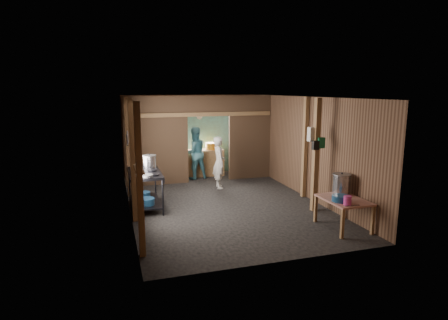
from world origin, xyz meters
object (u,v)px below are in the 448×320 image
object	(u,v)px
stove_pot_large	(150,162)
stock_pot	(341,184)
pink_bucket	(348,200)
gas_range	(145,190)
prep_table	(343,213)
yellow_tub	(212,146)
cook	(219,162)

from	to	relation	value
stove_pot_large	stock_pot	bearing A→B (deg)	-34.67
stock_pot	pink_bucket	world-z (taller)	stock_pot
gas_range	stove_pot_large	bearing A→B (deg)	68.01
gas_range	pink_bucket	xyz separation A→B (m)	(3.53, -2.87, 0.26)
prep_table	yellow_tub	bearing A→B (deg)	103.40
stove_pot_large	pink_bucket	distance (m)	4.72
yellow_tub	cook	xyz separation A→B (m)	(-0.22, -1.63, -0.22)
gas_range	stock_pot	bearing A→B (deg)	-28.94
prep_table	stove_pot_large	distance (m)	4.65
prep_table	stove_pot_large	world-z (taller)	stove_pot_large
cook	pink_bucket	bearing A→B (deg)	-156.83
gas_range	stock_pot	world-z (taller)	stock_pot
stove_pot_large	pink_bucket	world-z (taller)	stove_pot_large
pink_bucket	cook	distance (m)	4.37
gas_range	cook	world-z (taller)	cook
yellow_tub	pink_bucket	bearing A→B (deg)	-79.08
gas_range	pink_bucket	bearing A→B (deg)	-39.08
yellow_tub	cook	distance (m)	1.66
gas_range	pink_bucket	size ratio (longest dim) A/B	8.41
prep_table	stock_pot	bearing A→B (deg)	64.54
stock_pot	cook	xyz separation A→B (m)	(-1.68, 3.43, -0.08)
stove_pot_large	pink_bucket	xyz separation A→B (m)	(3.36, -3.29, -0.33)
stove_pot_large	yellow_tub	xyz separation A→B (m)	(2.25, 2.50, -0.07)
pink_bucket	cook	xyz separation A→B (m)	(-1.34, 4.16, 0.03)
pink_bucket	yellow_tub	bearing A→B (deg)	100.92
stove_pot_large	yellow_tub	bearing A→B (deg)	47.98
gas_range	prep_table	size ratio (longest dim) A/B	1.44
prep_table	yellow_tub	size ratio (longest dim) A/B	2.63
stove_pot_large	yellow_tub	distance (m)	3.36
gas_range	pink_bucket	world-z (taller)	gas_range
yellow_tub	cook	bearing A→B (deg)	-97.66
prep_table	stock_pot	world-z (taller)	stock_pot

